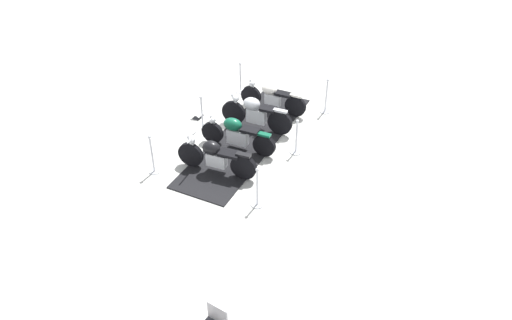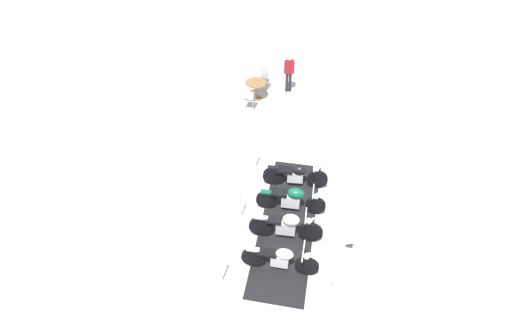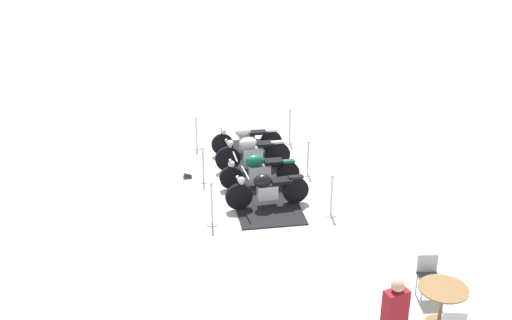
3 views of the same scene
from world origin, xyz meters
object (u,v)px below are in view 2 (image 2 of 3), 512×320
at_px(stanchion_right_front, 332,292).
at_px(bystander_person, 289,71).
at_px(motorcycle_black, 296,175).
at_px(cafe_chair_across_table, 264,78).
at_px(motorcycle_forest, 292,199).
at_px(motorcycle_cream, 281,259).
at_px(stanchion_left_front, 221,274).
at_px(cafe_chair_near_table, 250,98).
at_px(stanchion_right_mid, 337,222).
at_px(stanchion_right_rear, 341,169).
at_px(stanchion_left_rear, 255,159).
at_px(stanchion_left_mid, 241,210).
at_px(motorcycle_chrome, 287,226).
at_px(cafe_table, 256,86).
at_px(info_placard, 349,241).

height_order(stanchion_right_front, bystander_person, bystander_person).
bearing_deg(motorcycle_black, cafe_chair_across_table, 105.22).
height_order(motorcycle_forest, motorcycle_black, motorcycle_black).
distance_m(motorcycle_black, cafe_chair_across_table, 6.23).
distance_m(motorcycle_cream, stanchion_left_front, 1.64).
height_order(stanchion_left_front, cafe_chair_near_table, stanchion_left_front).
height_order(motorcycle_forest, bystander_person, bystander_person).
bearing_deg(stanchion_right_mid, stanchion_right_front, -17.09).
bearing_deg(stanchion_right_rear, motorcycle_forest, -55.10).
xyz_separation_m(stanchion_left_rear, cafe_chair_near_table, (-3.69, 0.17, 0.18)).
distance_m(motorcycle_cream, bystander_person, 9.42).
bearing_deg(stanchion_left_mid, motorcycle_black, 122.03).
xyz_separation_m(motorcycle_chrome, stanchion_left_mid, (-0.99, -1.26, -0.24)).
distance_m(stanchion_right_mid, cafe_table, 7.75).
relative_size(motorcycle_forest, bystander_person, 1.26).
relative_size(stanchion_left_rear, cafe_chair_across_table, 1.11).
bearing_deg(cafe_table, stanchion_left_front, -11.94).
height_order(stanchion_right_mid, cafe_table, stanchion_right_mid).
relative_size(cafe_chair_across_table, bystander_person, 0.57).
distance_m(stanchion_left_rear, cafe_table, 4.47).
distance_m(stanchion_right_rear, stanchion_right_mid, 2.39).
distance_m(cafe_table, cafe_chair_across_table, 0.83).
relative_size(stanchion_right_rear, cafe_chair_near_table, 1.23).
bearing_deg(stanchion_left_rear, motorcycle_forest, 22.33).
height_order(motorcycle_black, cafe_chair_across_table, motorcycle_black).
bearing_deg(motorcycle_black, info_placard, -53.59).
distance_m(motorcycle_black, stanchion_right_front, 4.36).
bearing_deg(motorcycle_cream, stanchion_left_rear, 110.11).
height_order(motorcycle_cream, cafe_chair_near_table, motorcycle_cream).
bearing_deg(stanchion_left_mid, stanchion_right_front, 33.56).
bearing_deg(stanchion_left_mid, bystander_person, 159.60).
xyz_separation_m(motorcycle_black, stanchion_left_mid, (1.21, -1.93, -0.20)).
bearing_deg(stanchion_right_mid, motorcycle_chrome, -85.25).
height_order(stanchion_right_rear, cafe_chair_near_table, stanchion_right_rear).
bearing_deg(stanchion_left_front, motorcycle_forest, 136.14).
relative_size(motorcycle_cream, stanchion_left_rear, 1.92).
relative_size(stanchion_right_rear, cafe_chair_across_table, 1.15).
height_order(stanchion_left_mid, cafe_chair_across_table, stanchion_left_mid).
relative_size(motorcycle_chrome, stanchion_right_rear, 1.91).
bearing_deg(bystander_person, cafe_chair_near_table, -54.68).
distance_m(stanchion_left_front, cafe_chair_near_table, 8.42).
relative_size(stanchion_right_rear, stanchion_left_rear, 1.03).
bearing_deg(motorcycle_chrome, motorcycle_cream, -92.68).
distance_m(stanchion_right_mid, cafe_chair_near_table, 7.10).
relative_size(motorcycle_cream, motorcycle_chrome, 0.98).
xyz_separation_m(motorcycle_forest, motorcycle_black, (-1.10, 0.33, -0.00)).
height_order(stanchion_right_rear, cafe_chair_across_table, stanchion_right_rear).
xyz_separation_m(motorcycle_forest, stanchion_left_rear, (-2.18, -0.90, -0.14)).
distance_m(motorcycle_chrome, cafe_table, 7.71).
xyz_separation_m(motorcycle_chrome, stanchion_right_mid, (-0.13, 1.53, -0.18)).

